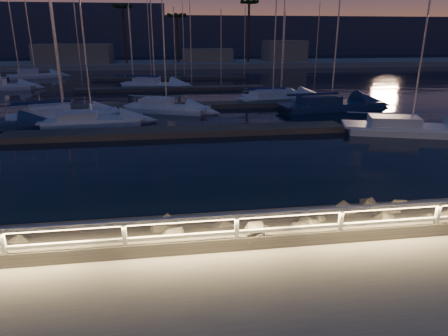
{
  "coord_description": "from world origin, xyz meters",
  "views": [
    {
      "loc": [
        -0.75,
        -9.66,
        5.65
      ],
      "look_at": [
        1.23,
        4.0,
        1.02
      ],
      "focal_mm": 32.0,
      "sensor_mm": 36.0,
      "label": 1
    }
  ],
  "objects": [
    {
      "name": "palm_left",
      "position": [
        -8.0,
        72.0,
        10.14
      ],
      "size": [
        3.0,
        3.0,
        11.2
      ],
      "color": "#493722",
      "rests_on": "ground"
    },
    {
      "name": "harbor_water",
      "position": [
        0.0,
        31.22,
        -0.97
      ],
      "size": [
        400.0,
        440.0,
        0.6
      ],
      "color": "black",
      "rests_on": "ground"
    },
    {
      "name": "sailboat_h",
      "position": [
        13.24,
        23.37,
        -0.15
      ],
      "size": [
        9.62,
        4.02,
        15.79
      ],
      "rotation": [
        0.0,
        0.0,
        0.13
      ],
      "color": "navy",
      "rests_on": "ground"
    },
    {
      "name": "distant_hills",
      "position": [
        -22.13,
        133.69,
        4.74
      ],
      "size": [
        230.0,
        37.5,
        18.0
      ],
      "color": "#333A4F",
      "rests_on": "ground"
    },
    {
      "name": "sailboat_g",
      "position": [
        9.38,
        28.31,
        -0.2
      ],
      "size": [
        7.45,
        4.31,
        12.22
      ],
      "rotation": [
        0.0,
        0.0,
        0.34
      ],
      "color": "white",
      "rests_on": "ground"
    },
    {
      "name": "floating_docks",
      "position": [
        0.0,
        32.5,
        -0.4
      ],
      "size": [
        22.0,
        36.0,
        0.4
      ],
      "color": "#5F564E",
      "rests_on": "ground"
    },
    {
      "name": "sailboat_c",
      "position": [
        -6.28,
        19.7,
        -0.2
      ],
      "size": [
        7.42,
        2.95,
        12.26
      ],
      "rotation": [
        0.0,
        0.0,
        0.11
      ],
      "color": "white",
      "rests_on": "ground"
    },
    {
      "name": "far_shore",
      "position": [
        -0.12,
        74.05,
        0.29
      ],
      "size": [
        160.0,
        14.0,
        5.2
      ],
      "color": "#A5A195",
      "rests_on": "ground"
    },
    {
      "name": "sailboat_f",
      "position": [
        -0.9,
        24.33,
        -0.18
      ],
      "size": [
        7.38,
        4.7,
        12.26
      ],
      "rotation": [
        0.0,
        0.0,
        -0.41
      ],
      "color": "white",
      "rests_on": "ground"
    },
    {
      "name": "riprap",
      "position": [
        -1.26,
        1.22,
        -0.16
      ],
      "size": [
        35.14,
        3.17,
        1.33
      ],
      "color": "#6B655B",
      "rests_on": "ground"
    },
    {
      "name": "sailboat_d",
      "position": [
        14.92,
        14.15,
        -0.17
      ],
      "size": [
        8.89,
        5.04,
        14.52
      ],
      "rotation": [
        0.0,
        0.0,
        -0.32
      ],
      "color": "white",
      "rests_on": "ground"
    },
    {
      "name": "palm_right",
      "position": [
        16.0,
        72.0,
        11.03
      ],
      "size": [
        3.0,
        3.0,
        12.2
      ],
      "color": "#493722",
      "rests_on": "ground"
    },
    {
      "name": "palm_center",
      "position": [
        2.0,
        73.0,
        8.78
      ],
      "size": [
        3.0,
        3.0,
        9.7
      ],
      "color": "#493722",
      "rests_on": "ground"
    },
    {
      "name": "sailboat_a",
      "position": [
        -8.59,
        21.35,
        -0.16
      ],
      "size": [
        7.42,
        4.13,
        12.27
      ],
      "rotation": [
        0.0,
        0.0,
        0.31
      ],
      "color": "white",
      "rests_on": "ground"
    },
    {
      "name": "sailboat_m",
      "position": [
        -20.2,
        54.92,
        -0.14
      ],
      "size": [
        7.97,
        4.74,
        13.22
      ],
      "rotation": [
        0.0,
        0.0,
        0.36
      ],
      "color": "white",
      "rests_on": "ground"
    },
    {
      "name": "ground",
      "position": [
        0.0,
        0.0,
        0.0
      ],
      "size": [
        400.0,
        400.0,
        0.0
      ],
      "primitive_type": "plane",
      "color": "#A5A195",
      "rests_on": "ground"
    },
    {
      "name": "sailboat_k",
      "position": [
        -2.25,
        41.07,
        -0.16
      ],
      "size": [
        8.53,
        5.22,
        14.05
      ],
      "rotation": [
        0.0,
        0.0,
        -0.38
      ],
      "color": "white",
      "rests_on": "ground"
    },
    {
      "name": "sailboat_i",
      "position": [
        -20.2,
        41.6,
        -0.15
      ],
      "size": [
        7.52,
        2.7,
        12.66
      ],
      "rotation": [
        0.0,
        0.0,
        0.06
      ],
      "color": "white",
      "rests_on": "ground"
    },
    {
      "name": "guard_rail",
      "position": [
        -0.07,
        -0.0,
        0.77
      ],
      "size": [
        44.11,
        0.12,
        1.06
      ],
      "color": "silver",
      "rests_on": "ground"
    },
    {
      "name": "sailboat_e",
      "position": [
        -8.61,
        21.66,
        -0.13
      ],
      "size": [
        8.23,
        4.44,
        13.6
      ],
      "rotation": [
        0.0,
        0.0,
        0.29
      ],
      "color": "white",
      "rests_on": "ground"
    },
    {
      "name": "sailboat_l",
      "position": [
        10.4,
        29.25,
        -0.2
      ],
      "size": [
        7.78,
        2.67,
        12.97
      ],
      "rotation": [
        0.0,
        0.0,
        0.04
      ],
      "color": "white",
      "rests_on": "ground"
    }
  ]
}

